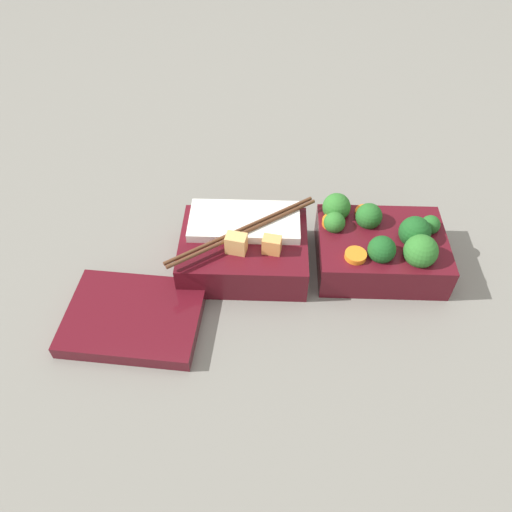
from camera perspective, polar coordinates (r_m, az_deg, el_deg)
ground_plane at (r=0.71m, az=6.96°, el=-0.66°), size 3.00×3.00×0.00m
bento_tray_vegetable at (r=0.70m, az=14.12°, el=1.15°), size 0.17×0.13×0.09m
bento_tray_rice at (r=0.68m, az=-1.37°, el=0.90°), size 0.19×0.14×0.08m
bento_lid at (r=0.65m, az=-13.78°, el=-6.82°), size 0.18×0.14×0.02m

